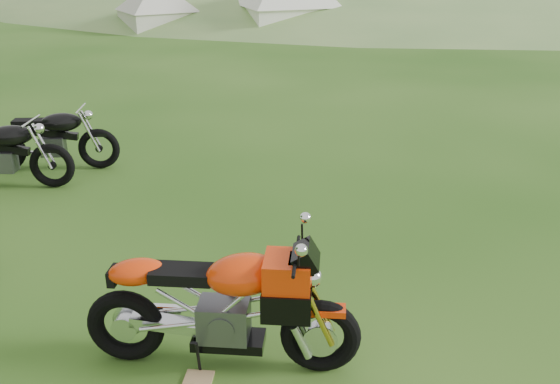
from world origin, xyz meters
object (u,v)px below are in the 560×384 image
object	(u,v)px
sport_motorcycle	(220,297)
vintage_moto_d	(51,137)
vintage_moto_c	(0,151)
plywood_board	(199,378)
tent_left	(156,2)

from	to	relation	value
sport_motorcycle	vintage_moto_d	bearing A→B (deg)	127.37
sport_motorcycle	vintage_moto_c	xyz separation A→B (m)	(-2.56, 4.99, -0.12)
plywood_board	vintage_moto_c	world-z (taller)	vintage_moto_c
vintage_moto_d	tent_left	world-z (taller)	tent_left
plywood_board	vintage_moto_d	world-z (taller)	vintage_moto_d
sport_motorcycle	tent_left	xyz separation A→B (m)	(0.70, 22.61, 0.45)
tent_left	vintage_moto_d	bearing A→B (deg)	-114.61
vintage_moto_d	sport_motorcycle	bearing A→B (deg)	-61.36
sport_motorcycle	vintage_moto_d	world-z (taller)	sport_motorcycle
sport_motorcycle	tent_left	bearing A→B (deg)	106.87
plywood_board	vintage_moto_c	bearing A→B (deg)	114.33
vintage_moto_d	tent_left	xyz separation A→B (m)	(2.61, 16.99, 0.59)
plywood_board	tent_left	size ratio (longest dim) A/B	0.09
sport_motorcycle	tent_left	world-z (taller)	tent_left
sport_motorcycle	vintage_moto_c	bearing A→B (deg)	135.81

